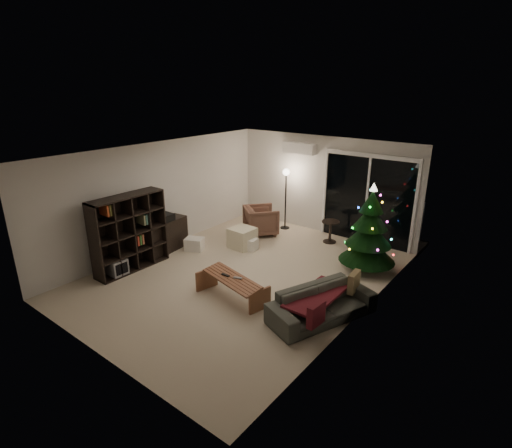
# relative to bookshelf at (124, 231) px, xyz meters

# --- Properties ---
(room) EXTENTS (6.50, 7.51, 2.60)m
(room) POSITION_rel_bookshelf_xyz_m (2.71, 2.69, 0.21)
(room) COLOR beige
(room) RESTS_ON ground
(bookshelf) EXTENTS (0.57, 1.64, 1.61)m
(bookshelf) POSITION_rel_bookshelf_xyz_m (0.00, 0.00, 0.00)
(bookshelf) COLOR black
(bookshelf) RESTS_ON floor
(media_cabinet) EXTENTS (0.60, 1.23, 0.74)m
(media_cabinet) POSITION_rel_bookshelf_xyz_m (0.00, 1.03, -0.43)
(media_cabinet) COLOR black
(media_cabinet) RESTS_ON floor
(stereo) EXTENTS (0.38, 0.45, 0.16)m
(stereo) POSITION_rel_bookshelf_xyz_m (0.00, 1.03, 0.02)
(stereo) COLOR black
(stereo) RESTS_ON media_cabinet
(armchair) EXTENTS (1.12, 1.13, 0.74)m
(armchair) POSITION_rel_bookshelf_xyz_m (1.11, 3.30, -0.43)
(armchair) COLOR brown
(armchair) RESTS_ON floor
(ottoman) EXTENTS (0.56, 0.56, 0.48)m
(ottoman) POSITION_rel_bookshelf_xyz_m (1.30, 2.32, -0.56)
(ottoman) COLOR beige
(ottoman) RESTS_ON floor
(cardboard_box_a) EXTENTS (0.51, 0.46, 0.30)m
(cardboard_box_a) POSITION_rel_bookshelf_xyz_m (0.52, 1.49, -0.66)
(cardboard_box_a) COLOR silver
(cardboard_box_a) RESTS_ON floor
(cardboard_box_b) EXTENTS (0.43, 0.35, 0.27)m
(cardboard_box_b) POSITION_rel_bookshelf_xyz_m (1.50, 2.31, -0.67)
(cardboard_box_b) COLOR silver
(cardboard_box_b) RESTS_ON floor
(side_table) EXTENTS (0.54, 0.54, 0.55)m
(side_table) POSITION_rel_bookshelf_xyz_m (2.80, 3.90, -0.53)
(side_table) COLOR black
(side_table) RESTS_ON floor
(floor_lamp) EXTENTS (0.25, 0.25, 1.57)m
(floor_lamp) POSITION_rel_bookshelf_xyz_m (1.36, 4.05, -0.02)
(floor_lamp) COLOR black
(floor_lamp) RESTS_ON floor
(sofa) EXTENTS (1.35, 1.98, 0.54)m
(sofa) POSITION_rel_bookshelf_xyz_m (4.30, 0.78, -0.53)
(sofa) COLOR #3F413C
(sofa) RESTS_ON floor
(sofa_throw) EXTENTS (0.58, 1.33, 0.04)m
(sofa_throw) POSITION_rel_bookshelf_xyz_m (4.20, 0.78, -0.41)
(sofa_throw) COLOR #591921
(sofa_throw) RESTS_ON sofa
(cushion_a) EXTENTS (0.14, 0.36, 0.35)m
(cushion_a) POSITION_rel_bookshelf_xyz_m (4.55, 1.43, -0.32)
(cushion_a) COLOR brown
(cushion_a) RESTS_ON sofa
(cushion_b) EXTENTS (0.13, 0.36, 0.35)m
(cushion_b) POSITION_rel_bookshelf_xyz_m (4.55, 0.13, -0.32)
(cushion_b) COLOR #591921
(cushion_b) RESTS_ON sofa
(coffee_table) EXTENTS (1.41, 0.75, 0.42)m
(coffee_table) POSITION_rel_bookshelf_xyz_m (2.70, 0.34, -0.59)
(coffee_table) COLOR brown
(coffee_table) RESTS_ON floor
(remote_a) EXTENTS (0.17, 0.05, 0.02)m
(remote_a) POSITION_rel_bookshelf_xyz_m (2.55, 0.34, -0.37)
(remote_a) COLOR black
(remote_a) RESTS_ON coffee_table
(remote_b) EXTENTS (0.16, 0.10, 0.02)m
(remote_b) POSITION_rel_bookshelf_xyz_m (2.80, 0.39, -0.37)
(remote_b) COLOR slate
(remote_b) RESTS_ON coffee_table
(christmas_tree) EXTENTS (1.23, 1.23, 1.88)m
(christmas_tree) POSITION_rel_bookshelf_xyz_m (4.13, 2.98, 0.14)
(christmas_tree) COLOR black
(christmas_tree) RESTS_ON floor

